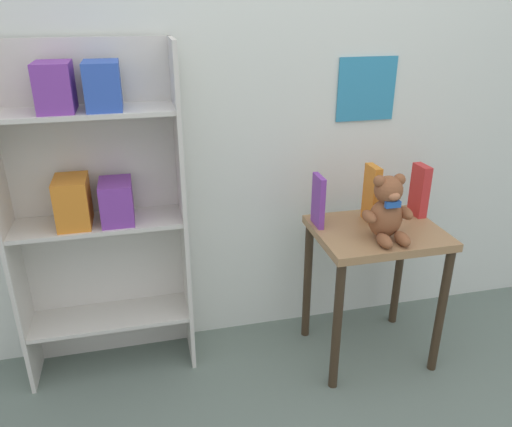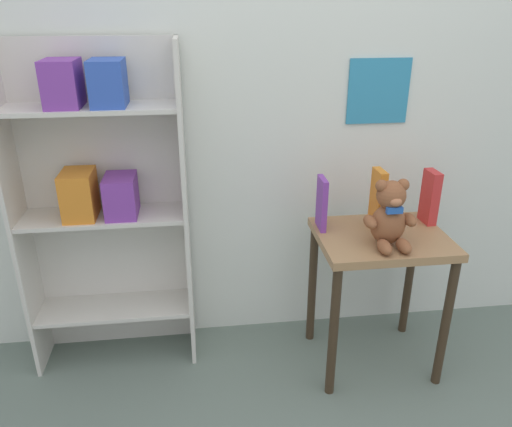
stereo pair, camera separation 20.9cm
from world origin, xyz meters
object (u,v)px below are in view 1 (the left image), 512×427
Objects in this scene: bookshelf_side at (96,199)px; teddy_bear at (387,210)px; book_standing_red at (420,190)px; book_standing_orange at (371,194)px; display_table at (375,253)px; book_standing_purple at (318,201)px.

bookshelf_side reaches higher than teddy_bear.
teddy_bear is (1.18, -0.32, -0.04)m from bookshelf_side.
teddy_bear is 0.33m from book_standing_red.
bookshelf_side is 1.23m from teddy_bear.
book_standing_red is (0.26, 0.19, -0.01)m from teddy_bear.
book_standing_orange is at bearing 85.72° from teddy_bear.
display_table is at bearing -159.47° from book_standing_red.
book_standing_orange is (0.01, 0.18, 0.00)m from teddy_bear.
teddy_bear is at bearing -95.19° from book_standing_orange.
bookshelf_side is 1.25m from display_table.
teddy_bear is 0.30m from book_standing_purple.
bookshelf_side is 5.59× the size of book_standing_orange.
book_standing_purple is 0.50m from book_standing_red.
book_standing_orange is (-0.00, 0.09, 0.25)m from display_table.
book_standing_red is (0.25, 0.10, 0.24)m from display_table.
book_standing_purple is 0.96× the size of book_standing_red.
teddy_bear is 1.15× the size of book_standing_red.
display_table is 2.53× the size of book_standing_orange.
book_standing_purple is (0.95, -0.12, -0.05)m from bookshelf_side.
bookshelf_side reaches higher than book_standing_purple.
bookshelf_side reaches higher than book_standing_orange.
book_standing_red reaches higher than book_standing_purple.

